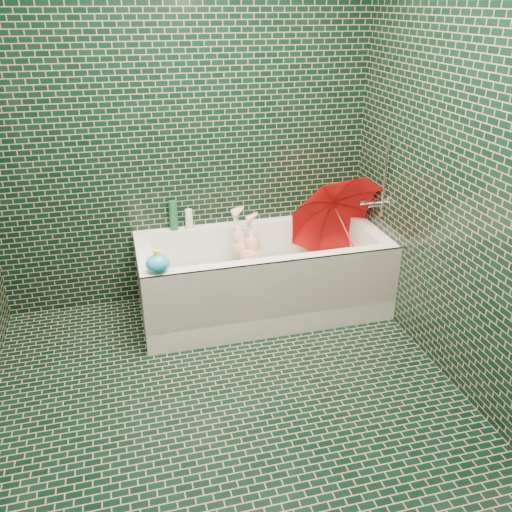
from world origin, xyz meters
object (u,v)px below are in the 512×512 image
object	(u,v)px
rubber_duck	(317,211)
bath_toy	(158,263)
child	(253,269)
umbrella	(346,230)
bathtub	(263,284)

from	to	relation	value
rubber_duck	bath_toy	bearing A→B (deg)	-140.46
rubber_duck	bath_toy	xyz separation A→B (m)	(-1.25, -0.63, 0.02)
bath_toy	child	bearing A→B (deg)	36.48
umbrella	rubber_duck	bearing A→B (deg)	107.07
child	umbrella	size ratio (longest dim) A/B	1.23
child	bath_toy	distance (m)	0.83
child	rubber_duck	xyz separation A→B (m)	(0.57, 0.27, 0.28)
bath_toy	bathtub	bearing A→B (deg)	30.41
umbrella	bath_toy	size ratio (longest dim) A/B	4.56
bathtub	bath_toy	xyz separation A→B (m)	(-0.74, -0.30, 0.40)
umbrella	rubber_duck	world-z (taller)	umbrella
bathtub	bath_toy	world-z (taller)	bath_toy
bathtub	rubber_duck	bearing A→B (deg)	33.46
bath_toy	rubber_duck	bearing A→B (deg)	35.38
child	rubber_duck	world-z (taller)	rubber_duck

